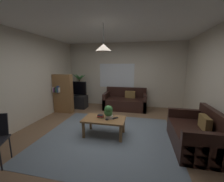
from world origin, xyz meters
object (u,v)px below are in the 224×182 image
object	(u,v)px
bookshelf_corner	(63,94)
pendant_lamp	(103,48)
coffee_table	(104,121)
book_on_table_2	(100,115)
remote_on_table_1	(108,119)
couch_right_side	(196,135)
tv	(75,88)
remote_on_table_0	(115,118)
potted_palm_corner	(80,92)
book_on_table_1	(101,116)
couch_under_window	(125,102)
potted_plant_on_table	(109,111)
book_on_table_0	(100,117)
tv_stand	(76,102)

from	to	relation	value
bookshelf_corner	pendant_lamp	size ratio (longest dim) A/B	2.32
coffee_table	book_on_table_2	size ratio (longest dim) A/B	7.97
remote_on_table_1	bookshelf_corner	bearing A→B (deg)	162.02
remote_on_table_1	couch_right_side	bearing A→B (deg)	14.10
tv	pendant_lamp	distance (m)	2.94
remote_on_table_0	potted_palm_corner	size ratio (longest dim) A/B	0.11
bookshelf_corner	pendant_lamp	bearing A→B (deg)	-35.33
coffee_table	book_on_table_1	bearing A→B (deg)	161.58
potted_palm_corner	pendant_lamp	world-z (taller)	pendant_lamp
coffee_table	bookshelf_corner	size ratio (longest dim) A/B	0.73
book_on_table_1	remote_on_table_0	distance (m)	0.37
potted_palm_corner	couch_under_window	bearing A→B (deg)	-7.78
coffee_table	pendant_lamp	world-z (taller)	pendant_lamp
couch_right_side	potted_plant_on_table	xyz separation A→B (m)	(-1.92, 0.14, 0.34)
remote_on_table_0	potted_palm_corner	distance (m)	3.25
book_on_table_0	bookshelf_corner	world-z (taller)	bookshelf_corner
bookshelf_corner	potted_plant_on_table	bearing A→B (deg)	-33.39
book_on_table_0	book_on_table_1	distance (m)	0.03
potted_plant_on_table	tv_stand	distance (m)	2.72
couch_right_side	book_on_table_2	bearing A→B (deg)	-93.80
couch_right_side	book_on_table_0	distance (m)	2.15
book_on_table_1	remote_on_table_1	size ratio (longest dim) A/B	0.89
couch_right_side	book_on_table_1	size ratio (longest dim) A/B	9.86
couch_under_window	remote_on_table_0	world-z (taller)	couch_under_window
couch_right_side	potted_palm_corner	xyz separation A→B (m)	(-3.85, 2.65, 0.29)
potted_plant_on_table	pendant_lamp	distance (m)	1.50
couch_under_window	potted_plant_on_table	distance (m)	2.26
book_on_table_0	couch_under_window	bearing A→B (deg)	80.91
book_on_table_1	bookshelf_corner	size ratio (longest dim) A/B	0.10
tv	bookshelf_corner	xyz separation A→B (m)	(-0.19, -0.60, -0.10)
coffee_table	tv	bearing A→B (deg)	131.60
remote_on_table_0	bookshelf_corner	xyz separation A→B (m)	(-2.19, 1.32, 0.26)
couch_under_window	potted_palm_corner	bearing A→B (deg)	172.22
couch_under_window	tv	bearing A→B (deg)	-171.74
coffee_table	book_on_table_0	world-z (taller)	book_on_table_0
remote_on_table_1	potted_plant_on_table	world-z (taller)	potted_plant_on_table
coffee_table	book_on_table_1	distance (m)	0.15
remote_on_table_1	couch_under_window	bearing A→B (deg)	103.06
remote_on_table_0	tv	bearing A→B (deg)	-2.17
book_on_table_0	remote_on_table_1	xyz separation A→B (m)	(0.22, -0.07, -0.00)
remote_on_table_0	tv_stand	bearing A→B (deg)	-2.49
potted_plant_on_table	pendant_lamp	bearing A→B (deg)	-165.41
couch_right_side	book_on_table_0	world-z (taller)	couch_right_side
bookshelf_corner	tv	bearing A→B (deg)	72.81
book_on_table_2	bookshelf_corner	size ratio (longest dim) A/B	0.09
couch_right_side	bookshelf_corner	world-z (taller)	bookshelf_corner
book_on_table_0	book_on_table_1	size ratio (longest dim) A/B	0.98
book_on_table_2	bookshelf_corner	bearing A→B (deg)	143.78
potted_palm_corner	remote_on_table_0	bearing A→B (deg)	-50.02
book_on_table_2	potted_palm_corner	size ratio (longest dim) A/B	0.09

